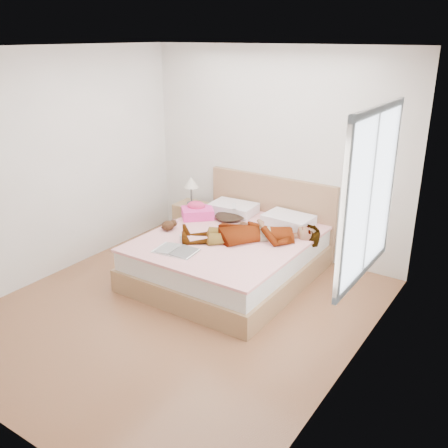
{
  "coord_description": "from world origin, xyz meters",
  "views": [
    {
      "loc": [
        2.92,
        -3.51,
        2.71
      ],
      "look_at": [
        0.0,
        0.85,
        0.7
      ],
      "focal_mm": 40.0,
      "sensor_mm": 36.0,
      "label": 1
    }
  ],
  "objects_px": {
    "woman": "(252,230)",
    "magazine": "(176,251)",
    "phone": "(234,206)",
    "nightstand": "(192,218)",
    "towel": "(197,211)",
    "bed": "(233,253)",
    "plush_toy": "(169,225)",
    "coffee_mug": "(183,238)"
  },
  "relations": [
    {
      "from": "magazine",
      "to": "coffee_mug",
      "type": "distance_m",
      "value": 0.27
    },
    {
      "from": "magazine",
      "to": "woman",
      "type": "bearing_deg",
      "value": 56.96
    },
    {
      "from": "towel",
      "to": "nightstand",
      "type": "relative_size",
      "value": 0.56
    },
    {
      "from": "plush_toy",
      "to": "magazine",
      "type": "bearing_deg",
      "value": -43.87
    },
    {
      "from": "phone",
      "to": "magazine",
      "type": "xyz_separation_m",
      "value": [
        0.0,
        -1.17,
        -0.17
      ]
    },
    {
      "from": "woman",
      "to": "bed",
      "type": "xyz_separation_m",
      "value": [
        -0.25,
        -0.02,
        -0.35
      ]
    },
    {
      "from": "woman",
      "to": "towel",
      "type": "bearing_deg",
      "value": -139.84
    },
    {
      "from": "coffee_mug",
      "to": "towel",
      "type": "bearing_deg",
      "value": 115.51
    },
    {
      "from": "magazine",
      "to": "phone",
      "type": "bearing_deg",
      "value": 90.12
    },
    {
      "from": "phone",
      "to": "towel",
      "type": "xyz_separation_m",
      "value": [
        -0.44,
        -0.18,
        -0.1
      ]
    },
    {
      "from": "woman",
      "to": "nightstand",
      "type": "bearing_deg",
      "value": -151.87
    },
    {
      "from": "towel",
      "to": "coffee_mug",
      "type": "relative_size",
      "value": 4.18
    },
    {
      "from": "bed",
      "to": "nightstand",
      "type": "xyz_separation_m",
      "value": [
        -1.1,
        0.65,
        0.02
      ]
    },
    {
      "from": "phone",
      "to": "coffee_mug",
      "type": "xyz_separation_m",
      "value": [
        -0.09,
        -0.92,
        -0.14
      ]
    },
    {
      "from": "towel",
      "to": "plush_toy",
      "type": "xyz_separation_m",
      "value": [
        -0.02,
        -0.54,
        -0.02
      ]
    },
    {
      "from": "magazine",
      "to": "nightstand",
      "type": "bearing_deg",
      "value": 121.37
    },
    {
      "from": "phone",
      "to": "magazine",
      "type": "bearing_deg",
      "value": -126.54
    },
    {
      "from": "towel",
      "to": "magazine",
      "type": "height_order",
      "value": "towel"
    },
    {
      "from": "coffee_mug",
      "to": "nightstand",
      "type": "distance_m",
      "value": 1.41
    },
    {
      "from": "phone",
      "to": "magazine",
      "type": "height_order",
      "value": "phone"
    },
    {
      "from": "phone",
      "to": "coffee_mug",
      "type": "height_order",
      "value": "phone"
    },
    {
      "from": "towel",
      "to": "magazine",
      "type": "bearing_deg",
      "value": -65.72
    },
    {
      "from": "bed",
      "to": "towel",
      "type": "relative_size",
      "value": 4.22
    },
    {
      "from": "towel",
      "to": "phone",
      "type": "bearing_deg",
      "value": 22.08
    },
    {
      "from": "coffee_mug",
      "to": "nightstand",
      "type": "relative_size",
      "value": 0.13
    },
    {
      "from": "plush_toy",
      "to": "nightstand",
      "type": "xyz_separation_m",
      "value": [
        -0.39,
        0.95,
        -0.28
      ]
    },
    {
      "from": "phone",
      "to": "nightstand",
      "type": "distance_m",
      "value": 0.97
    },
    {
      "from": "magazine",
      "to": "nightstand",
      "type": "distance_m",
      "value": 1.66
    },
    {
      "from": "towel",
      "to": "plush_toy",
      "type": "distance_m",
      "value": 0.54
    },
    {
      "from": "phone",
      "to": "nightstand",
      "type": "relative_size",
      "value": 0.11
    },
    {
      "from": "woman",
      "to": "magazine",
      "type": "distance_m",
      "value": 0.92
    },
    {
      "from": "woman",
      "to": "plush_toy",
      "type": "xyz_separation_m",
      "value": [
        -0.96,
        -0.32,
        -0.05
      ]
    },
    {
      "from": "plush_toy",
      "to": "towel",
      "type": "bearing_deg",
      "value": 87.83
    },
    {
      "from": "coffee_mug",
      "to": "plush_toy",
      "type": "distance_m",
      "value": 0.42
    },
    {
      "from": "woman",
      "to": "coffee_mug",
      "type": "distance_m",
      "value": 0.79
    },
    {
      "from": "bed",
      "to": "nightstand",
      "type": "bearing_deg",
      "value": 149.42
    },
    {
      "from": "phone",
      "to": "bed",
      "type": "bearing_deg",
      "value": -95.53
    },
    {
      "from": "phone",
      "to": "towel",
      "type": "distance_m",
      "value": 0.49
    },
    {
      "from": "bed",
      "to": "plush_toy",
      "type": "bearing_deg",
      "value": -157.01
    },
    {
      "from": "coffee_mug",
      "to": "nightstand",
      "type": "xyz_separation_m",
      "value": [
        -0.76,
        1.15,
        -0.26
      ]
    },
    {
      "from": "phone",
      "to": "towel",
      "type": "relative_size",
      "value": 0.19
    },
    {
      "from": "coffee_mug",
      "to": "plush_toy",
      "type": "xyz_separation_m",
      "value": [
        -0.37,
        0.2,
        0.02
      ]
    }
  ]
}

